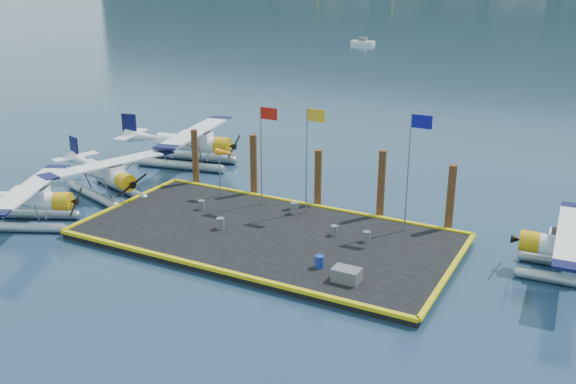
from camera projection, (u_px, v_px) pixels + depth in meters
name	position (u px, v px, depth m)	size (l,w,h in m)	color
ground	(267.00, 240.00, 34.89)	(4000.00, 4000.00, 0.00)	navy
dock	(267.00, 236.00, 34.82)	(20.00, 10.00, 0.40)	black
dock_bumpers	(267.00, 231.00, 34.72)	(20.25, 10.25, 0.18)	gold
seaplane_a	(25.00, 203.00, 36.42)	(8.05, 8.43, 3.10)	#92989F
seaplane_b	(108.00, 176.00, 41.04)	(8.25, 8.80, 3.15)	#92989F
seaplane_c	(191.00, 145.00, 47.47)	(9.31, 10.16, 3.59)	#92989F
drum_0	(202.00, 205.00, 38.09)	(0.39, 0.39, 0.55)	#545459
drum_1	(319.00, 262.00, 30.65)	(0.44, 0.44, 0.62)	navy
drum_2	(334.00, 230.00, 34.38)	(0.39, 0.39, 0.55)	#545459
drum_3	(220.00, 223.00, 35.20)	(0.45, 0.45, 0.64)	#545459
drum_4	(366.00, 237.00, 33.57)	(0.41, 0.41, 0.57)	#545459
drum_5	(294.00, 208.00, 37.40)	(0.47, 0.47, 0.67)	#545459
crate	(346.00, 275.00, 29.33)	(1.27, 0.85, 0.63)	#545459
flagpole_red	(264.00, 141.00, 37.61)	(1.14, 0.08, 6.00)	gray
flagpole_yellow	(310.00, 145.00, 36.25)	(1.14, 0.08, 6.20)	gray
flagpole_blue	(413.00, 156.00, 33.55)	(1.14, 0.08, 6.50)	gray
windsock	(225.00, 154.00, 39.20)	(1.40, 0.44, 3.12)	gray
piling_0	(195.00, 159.00, 42.48)	(0.44, 0.44, 4.00)	#492115
piling_1	(254.00, 167.00, 40.46)	(0.44, 0.44, 4.20)	#492115
piling_2	(318.00, 180.00, 38.54)	(0.44, 0.44, 3.80)	#492115
piling_3	(381.00, 187.00, 36.69)	(0.44, 0.44, 4.30)	#492115
piling_4	(450.00, 200.00, 34.98)	(0.44, 0.44, 4.00)	#492115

